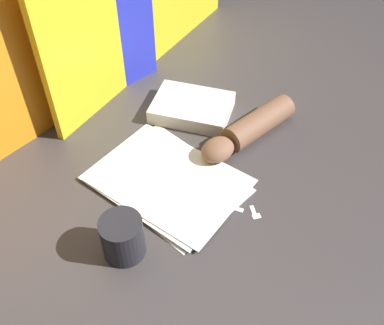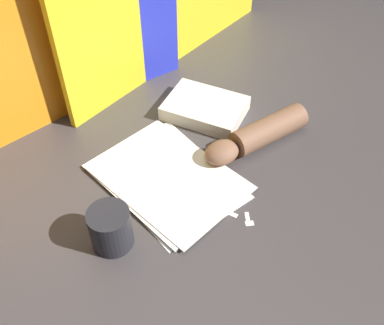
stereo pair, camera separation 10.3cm
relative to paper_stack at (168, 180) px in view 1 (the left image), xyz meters
The scene contains 11 objects.
ground_plane 0.04m from the paper_stack, 39.86° to the right, with size 6.00×6.00×0.00m, color #3D3838.
backdrop_panel_center 0.44m from the paper_stack, 86.00° to the left, with size 0.59×0.09×0.44m.
paper_stack is the anchor object (origin of this frame).
book_closed 0.26m from the paper_stack, 26.94° to the left, with size 0.22×0.25×0.04m.
scissors 0.13m from the paper_stack, 44.03° to the right, with size 0.12×0.16×0.01m.
hand_forearm 0.26m from the paper_stack, 13.61° to the right, with size 0.31×0.11×0.07m.
paper_scrap_near 0.18m from the paper_stack, 76.81° to the right, with size 0.02×0.02×0.00m.
paper_scrap_mid 0.16m from the paper_stack, 76.03° to the right, with size 0.03×0.03×0.00m.
paper_scrap_far 0.23m from the paper_stack, 76.78° to the right, with size 0.02×0.02×0.00m.
paper_scrap_side 0.21m from the paper_stack, 73.10° to the right, with size 0.02×0.02×0.00m.
mug 0.21m from the paper_stack, 163.47° to the right, with size 0.09×0.09×0.10m.
Camera 1 is at (-0.54, -0.47, 0.81)m, focal length 42.00 mm.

